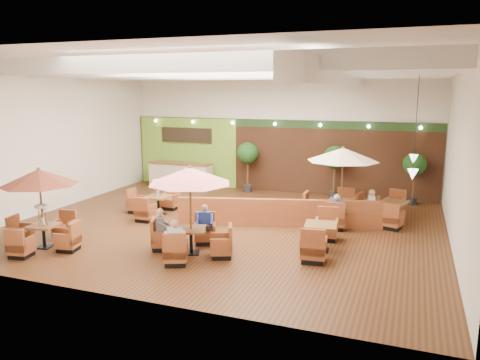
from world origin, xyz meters
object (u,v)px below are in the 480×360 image
at_px(topiary_1, 335,159).
at_px(topiary_2, 414,166).
at_px(booth_divider, 279,213).
at_px(diner_0, 175,237).
at_px(table_1, 190,194).
at_px(service_counter, 181,175).
at_px(table_0, 40,193).
at_px(table_5, 385,211).
at_px(table_3, 153,203).
at_px(topiary_0, 248,155).
at_px(diner_2, 162,225).
at_px(diner_1, 205,220).
at_px(diner_3, 337,208).
at_px(table_2, 342,171).
at_px(table_4, 320,238).
at_px(diner_4, 370,203).

distance_m(topiary_1, topiary_2, 3.13).
distance_m(booth_divider, diner_0, 4.60).
xyz_separation_m(table_1, diner_0, (-0.00, -0.92, -0.96)).
bearing_deg(service_counter, table_0, -88.35).
bearing_deg(table_1, table_5, 24.84).
distance_m(service_counter, table_3, 4.89).
bearing_deg(table_3, service_counter, 106.13).
distance_m(table_0, topiary_0, 9.72).
bearing_deg(service_counter, topiary_1, 1.60).
bearing_deg(booth_divider, diner_2, -141.92).
height_order(booth_divider, table_5, booth_divider).
relative_size(service_counter, booth_divider, 0.44).
bearing_deg(table_5, topiary_1, 145.13).
bearing_deg(diner_0, topiary_0, 72.55).
bearing_deg(table_5, diner_0, -111.32).
height_order(booth_divider, diner_1, diner_1).
height_order(table_1, diner_2, table_1).
xyz_separation_m(booth_divider, table_5, (3.31, 1.97, -0.13)).
relative_size(table_3, diner_3, 3.28).
distance_m(table_2, table_4, 3.50).
xyz_separation_m(diner_3, diner_4, (0.97, 0.97, 0.01)).
bearing_deg(topiary_1, table_5, -51.51).
distance_m(table_5, topiary_2, 3.21).
bearing_deg(table_0, table_4, 7.64).
height_order(table_0, topiary_2, table_0).
relative_size(topiary_0, diner_0, 2.76).
distance_m(diner_1, diner_2, 1.30).
distance_m(topiary_0, diner_2, 8.26).
height_order(table_1, table_4, table_1).
bearing_deg(service_counter, booth_divider, -37.15).
relative_size(table_1, table_5, 1.00).
relative_size(table_1, topiary_1, 1.17).
height_order(diner_1, diner_3, diner_3).
height_order(service_counter, table_4, service_counter).
xyz_separation_m(table_1, diner_2, (-0.92, 0.00, -0.98)).
distance_m(topiary_0, diner_1, 7.45).
distance_m(booth_divider, diner_2, 4.22).
relative_size(booth_divider, diner_0, 8.43).
bearing_deg(diner_3, table_0, -153.60).
relative_size(booth_divider, diner_2, 8.98).
bearing_deg(table_3, table_5, 14.91).
bearing_deg(topiary_0, diner_4, -31.68).
bearing_deg(table_0, booth_divider, 26.14).
xyz_separation_m(service_counter, diner_3, (7.95, -4.25, 0.15)).
bearing_deg(diner_1, topiary_0, -102.49).
height_order(table_0, diner_2, table_0).
bearing_deg(topiary_0, table_2, -36.68).
bearing_deg(table_2, diner_3, -90.31).
bearing_deg(diner_3, table_2, 84.47).
relative_size(diner_1, diner_3, 0.99).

